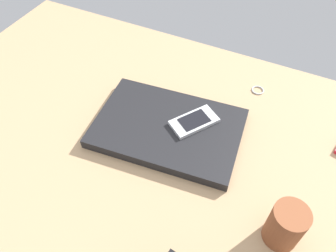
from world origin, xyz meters
TOP-DOWN VIEW (x-y plane):
  - desk_surface at (0.00, 0.00)cm, footprint 120.00×80.00cm
  - laptop_closed at (6.56, 3.46)cm, footprint 36.46×26.17cm
  - cell_phone_on_laptop at (11.86, 6.67)cm, footprint 10.96×12.33cm
  - pen_cup at (36.84, -10.70)cm, footprint 6.57×6.57cm
  - key_ring at (22.23, 26.74)cm, footprint 3.32×3.32cm

SIDE VIEW (x-z plane):
  - desk_surface at x=0.00cm, z-range 0.00..3.00cm
  - key_ring at x=22.23cm, z-range 3.00..3.36cm
  - laptop_closed at x=6.56cm, z-range 3.00..5.45cm
  - cell_phone_on_laptop at x=11.86cm, z-range 5.41..6.49cm
  - pen_cup at x=36.84cm, z-range 3.00..12.60cm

